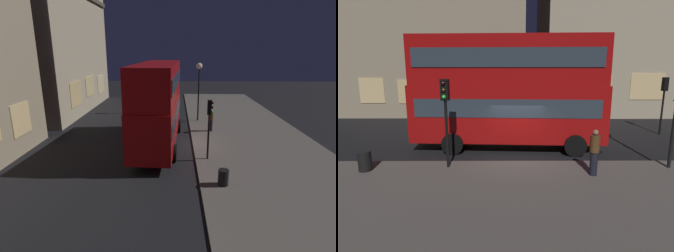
# 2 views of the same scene
# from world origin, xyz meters

# --- Properties ---
(ground_plane) EXTENTS (80.00, 80.00, 0.00)m
(ground_plane) POSITION_xyz_m (0.00, 0.00, 0.00)
(ground_plane) COLOR black
(sidewalk_slab) EXTENTS (44.00, 9.15, 0.12)m
(sidewalk_slab) POSITION_xyz_m (0.00, -5.17, 0.06)
(sidewalk_slab) COLOR #5B564F
(sidewalk_slab) RESTS_ON ground
(building_plain_facade) EXTENTS (16.42, 9.31, 14.46)m
(building_plain_facade) POSITION_xyz_m (11.19, 14.88, 7.23)
(building_plain_facade) COLOR tan
(building_plain_facade) RESTS_ON ground
(double_decker_bus) EXTENTS (10.10, 3.32, 5.81)m
(double_decker_bus) POSITION_xyz_m (-0.41, 1.89, 3.23)
(double_decker_bus) COLOR #9E0C0C
(double_decker_bus) RESTS_ON ground
(traffic_light_near_kerb) EXTENTS (0.35, 0.38, 3.70)m
(traffic_light_near_kerb) POSITION_xyz_m (-3.01, -1.36, 2.79)
(traffic_light_near_kerb) COLOR black
(traffic_light_near_kerb) RESTS_ON sidewalk_slab
(traffic_light_far_side) EXTENTS (0.36, 0.39, 3.67)m
(traffic_light_far_side) POSITION_xyz_m (9.50, 4.93, 2.65)
(traffic_light_far_side) COLOR black
(traffic_light_far_side) RESTS_ON ground
(street_lamp) EXTENTS (0.56, 0.56, 5.38)m
(street_lamp) POSITION_xyz_m (6.37, -1.46, 4.25)
(street_lamp) COLOR black
(street_lamp) RESTS_ON sidewalk_slab
(pedestrian) EXTENTS (0.37, 0.37, 1.84)m
(pedestrian) POSITION_xyz_m (2.89, -2.27, 1.06)
(pedestrian) COLOR black
(pedestrian) RESTS_ON sidewalk_slab
(litter_bin) EXTENTS (0.53, 0.53, 0.82)m
(litter_bin) POSITION_xyz_m (-6.33, -1.74, 0.53)
(litter_bin) COLOR black
(litter_bin) RESTS_ON sidewalk_slab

